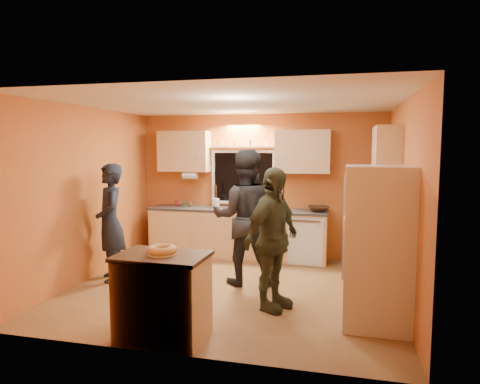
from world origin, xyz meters
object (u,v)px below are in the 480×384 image
(person_left, at_px, (110,222))
(person_center, at_px, (245,217))
(refrigerator, at_px, (377,247))
(island, at_px, (163,296))
(person_right, at_px, (272,239))

(person_left, bearing_deg, person_center, 61.94)
(refrigerator, xyz_separation_m, person_left, (-3.77, 0.79, -0.02))
(refrigerator, relative_size, person_center, 0.91)
(island, xyz_separation_m, person_right, (0.98, 1.08, 0.42))
(island, xyz_separation_m, person_left, (-1.58, 1.67, 0.42))
(refrigerator, height_order, island, refrigerator)
(refrigerator, distance_m, person_right, 1.23)
(refrigerator, height_order, person_right, refrigerator)
(refrigerator, distance_m, island, 2.40)
(refrigerator, distance_m, person_center, 2.10)
(person_center, bearing_deg, person_right, 109.84)
(refrigerator, relative_size, person_right, 1.02)
(person_left, relative_size, person_right, 1.00)
(person_left, relative_size, person_center, 0.89)
(island, height_order, person_left, person_left)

